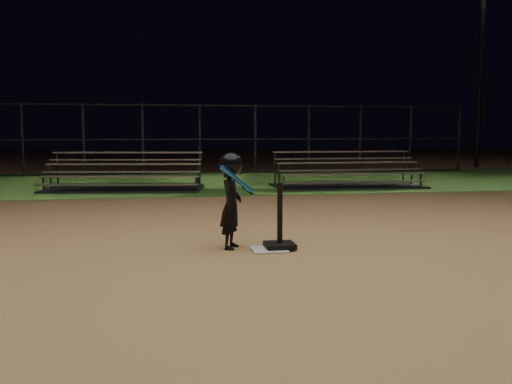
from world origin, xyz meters
The scene contains 9 objects.
ground centered at (0.00, 0.00, 0.00)m, with size 80.00×80.00×0.00m, color #AF7F4F.
grass_strip centered at (0.00, 10.00, 0.01)m, with size 60.00×8.00×0.01m, color #305D1E.
home_plate centered at (0.00, 0.00, 0.01)m, with size 0.45×0.45×0.02m, color beige.
batting_tee centered at (0.15, 0.06, 0.18)m, with size 0.38×0.38×0.84m.
child_batter centered at (-0.46, 0.21, 0.67)m, with size 0.50×0.54×1.26m.
bleacher_left centered at (-2.33, 7.92, 0.20)m, with size 4.24×2.51×0.98m.
bleacher_right centered at (3.68, 7.67, 0.20)m, with size 4.02×2.00×0.98m.
backstop_fence centered at (0.00, 13.00, 1.25)m, with size 20.08×0.08×2.50m.
light_pole_right centered at (12.00, 14.94, 4.95)m, with size 0.90×0.53×8.30m.
Camera 1 is at (-1.33, -6.86, 1.52)m, focal length 38.81 mm.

